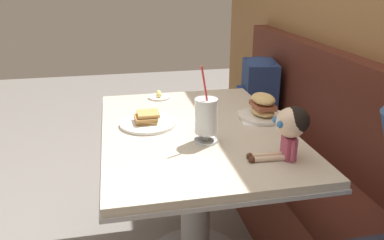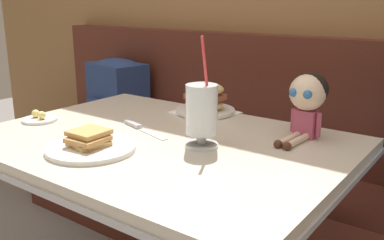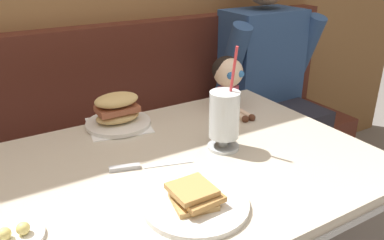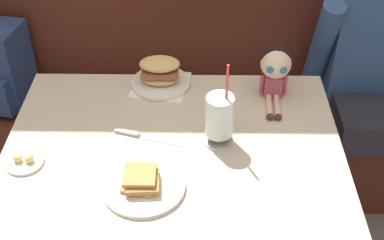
{
  "view_description": "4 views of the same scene",
  "coord_description": "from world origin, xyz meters",
  "px_view_note": "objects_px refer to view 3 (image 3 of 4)",
  "views": [
    {
      "loc": [
        1.53,
        -0.15,
        1.38
      ],
      "look_at": [
        -0.03,
        0.17,
        0.77
      ],
      "focal_mm": 36.28,
      "sensor_mm": 36.0,
      "label": 1
    },
    {
      "loc": [
        0.82,
        -0.77,
        1.14
      ],
      "look_at": [
        0.07,
        0.25,
        0.79
      ],
      "focal_mm": 40.35,
      "sensor_mm": 36.0,
      "label": 2
    },
    {
      "loc": [
        -0.48,
        -0.67,
        1.3
      ],
      "look_at": [
        0.05,
        0.21,
        0.85
      ],
      "focal_mm": 36.8,
      "sensor_mm": 36.0,
      "label": 3
    },
    {
      "loc": [
        0.08,
        -1.08,
        1.86
      ],
      "look_at": [
        0.06,
        0.15,
        0.86
      ],
      "focal_mm": 48.35,
      "sensor_mm": 36.0,
      "label": 4
    }
  ],
  "objects_px": {
    "sandwich_plate": "(118,113)",
    "butter_knife": "(137,166)",
    "milkshake_glass": "(224,117)",
    "seated_doll": "(228,75)",
    "toast_plate": "(195,202)",
    "diner_patron": "(266,70)",
    "butter_saucer": "(15,236)"
  },
  "relations": [
    {
      "from": "milkshake_glass",
      "to": "diner_patron",
      "type": "xyz_separation_m",
      "value": [
        0.67,
        0.57,
        -0.1
      ]
    },
    {
      "from": "sandwich_plate",
      "to": "butter_knife",
      "type": "xyz_separation_m",
      "value": [
        -0.06,
        -0.29,
        -0.04
      ]
    },
    {
      "from": "butter_saucer",
      "to": "butter_knife",
      "type": "relative_size",
      "value": 0.52
    },
    {
      "from": "butter_saucer",
      "to": "diner_patron",
      "type": "relative_size",
      "value": 0.15
    },
    {
      "from": "butter_knife",
      "to": "milkshake_glass",
      "type": "bearing_deg",
      "value": -5.61
    },
    {
      "from": "milkshake_glass",
      "to": "seated_doll",
      "type": "height_order",
      "value": "milkshake_glass"
    },
    {
      "from": "butter_saucer",
      "to": "diner_patron",
      "type": "height_order",
      "value": "diner_patron"
    },
    {
      "from": "butter_saucer",
      "to": "seated_doll",
      "type": "bearing_deg",
      "value": 24.58
    },
    {
      "from": "butter_knife",
      "to": "seated_doll",
      "type": "xyz_separation_m",
      "value": [
        0.48,
        0.23,
        0.12
      ]
    },
    {
      "from": "toast_plate",
      "to": "seated_doll",
      "type": "relative_size",
      "value": 1.13
    },
    {
      "from": "sandwich_plate",
      "to": "diner_patron",
      "type": "relative_size",
      "value": 0.29
    },
    {
      "from": "butter_knife",
      "to": "seated_doll",
      "type": "distance_m",
      "value": 0.54
    },
    {
      "from": "sandwich_plate",
      "to": "butter_knife",
      "type": "bearing_deg",
      "value": -101.91
    },
    {
      "from": "sandwich_plate",
      "to": "seated_doll",
      "type": "relative_size",
      "value": 1.05
    },
    {
      "from": "butter_saucer",
      "to": "toast_plate",
      "type": "bearing_deg",
      "value": -14.67
    },
    {
      "from": "sandwich_plate",
      "to": "butter_saucer",
      "type": "relative_size",
      "value": 1.93
    },
    {
      "from": "diner_patron",
      "to": "milkshake_glass",
      "type": "bearing_deg",
      "value": -139.38
    },
    {
      "from": "toast_plate",
      "to": "seated_doll",
      "type": "bearing_deg",
      "value": 47.41
    },
    {
      "from": "butter_saucer",
      "to": "seated_doll",
      "type": "relative_size",
      "value": 0.54
    },
    {
      "from": "milkshake_glass",
      "to": "seated_doll",
      "type": "relative_size",
      "value": 1.43
    },
    {
      "from": "diner_patron",
      "to": "butter_knife",
      "type": "bearing_deg",
      "value": -149.88
    },
    {
      "from": "seated_doll",
      "to": "diner_patron",
      "type": "relative_size",
      "value": 0.27
    },
    {
      "from": "milkshake_glass",
      "to": "seated_doll",
      "type": "bearing_deg",
      "value": 52.04
    },
    {
      "from": "butter_knife",
      "to": "diner_patron",
      "type": "xyz_separation_m",
      "value": [
        0.94,
        0.54,
        -0.0
      ]
    },
    {
      "from": "toast_plate",
      "to": "butter_saucer",
      "type": "height_order",
      "value": "toast_plate"
    },
    {
      "from": "toast_plate",
      "to": "milkshake_glass",
      "type": "distance_m",
      "value": 0.32
    },
    {
      "from": "toast_plate",
      "to": "butter_knife",
      "type": "bearing_deg",
      "value": 100.28
    },
    {
      "from": "milkshake_glass",
      "to": "butter_saucer",
      "type": "bearing_deg",
      "value": -169.66
    },
    {
      "from": "toast_plate",
      "to": "butter_knife",
      "type": "distance_m",
      "value": 0.24
    },
    {
      "from": "butter_knife",
      "to": "butter_saucer",
      "type": "bearing_deg",
      "value": -157.71
    },
    {
      "from": "sandwich_plate",
      "to": "seated_doll",
      "type": "height_order",
      "value": "seated_doll"
    },
    {
      "from": "butter_knife",
      "to": "sandwich_plate",
      "type": "bearing_deg",
      "value": 78.09
    }
  ]
}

